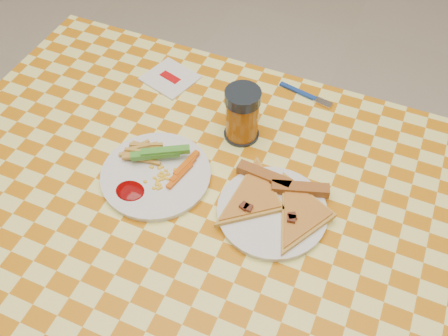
{
  "coord_description": "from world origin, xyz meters",
  "views": [
    {
      "loc": [
        0.25,
        -0.52,
        1.58
      ],
      "look_at": [
        -0.01,
        0.08,
        0.78
      ],
      "focal_mm": 40.0,
      "sensor_mm": 36.0,
      "label": 1
    }
  ],
  "objects": [
    {
      "name": "pizza_slices",
      "position": [
        0.12,
        0.04,
        0.78
      ],
      "size": [
        0.28,
        0.26,
        0.02
      ],
      "color": "gold",
      "rests_on": "plate_right"
    },
    {
      "name": "drink_glass",
      "position": [
        -0.02,
        0.2,
        0.82
      ],
      "size": [
        0.08,
        0.08,
        0.13
      ],
      "color": "black",
      "rests_on": "table"
    },
    {
      "name": "plate_left",
      "position": [
        -0.14,
        0.02,
        0.76
      ],
      "size": [
        0.25,
        0.25,
        0.01
      ],
      "primitive_type": "cylinder",
      "rotation": [
        0.0,
        0.0,
        0.11
      ],
      "color": "silver",
      "rests_on": "table"
    },
    {
      "name": "fork",
      "position": [
        0.08,
        0.38,
        0.76
      ],
      "size": [
        0.14,
        0.04,
        0.01
      ],
      "rotation": [
        0.0,
        0.0,
        -0.2
      ],
      "color": "navy",
      "rests_on": "table"
    },
    {
      "name": "napkin",
      "position": [
        -0.25,
        0.31,
        0.76
      ],
      "size": [
        0.14,
        0.14,
        0.01
      ],
      "rotation": [
        0.0,
        0.0,
        -0.29
      ],
      "color": "white",
      "rests_on": "table"
    },
    {
      "name": "fries_veggies",
      "position": [
        -0.15,
        0.03,
        0.78
      ],
      "size": [
        0.18,
        0.17,
        0.04
      ],
      "color": "gold",
      "rests_on": "plate_left"
    },
    {
      "name": "table",
      "position": [
        0.0,
        0.0,
        0.68
      ],
      "size": [
        1.28,
        0.88,
        0.76
      ],
      "color": "silver",
      "rests_on": "ground"
    },
    {
      "name": "plate_right",
      "position": [
        0.12,
        0.03,
        0.76
      ],
      "size": [
        0.28,
        0.28,
        0.01
      ],
      "primitive_type": "cylinder",
      "rotation": [
        0.0,
        0.0,
        0.36
      ],
      "color": "silver",
      "rests_on": "table"
    }
  ]
}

